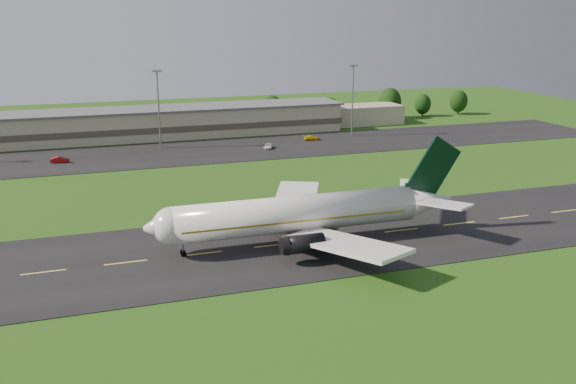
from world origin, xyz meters
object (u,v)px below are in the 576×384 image
object	(u,v)px
light_mast_east	(353,92)
service_vehicle_b	(60,160)
service_vehicle_d	(312,138)
airliner	(302,214)
terminal	(157,123)
light_mast_centre	(158,100)
service_vehicle_c	(268,146)

from	to	relation	value
light_mast_east	service_vehicle_b	distance (m)	81.67
service_vehicle_b	service_vehicle_d	size ratio (longest dim) A/B	0.94
airliner	terminal	xyz separation A→B (m)	(-9.22, 96.19, -0.67)
terminal	light_mast_centre	xyz separation A→B (m)	(-1.40, -16.18, 8.75)
light_mast_centre	service_vehicle_b	distance (m)	29.62
service_vehicle_b	service_vehicle_c	size ratio (longest dim) A/B	0.98
service_vehicle_b	service_vehicle_d	xyz separation A→B (m)	(66.63, 6.98, -0.04)
service_vehicle_b	service_vehicle_c	bearing A→B (deg)	-81.23
light_mast_east	service_vehicle_c	distance (m)	32.31
service_vehicle_c	service_vehicle_b	bearing A→B (deg)	-153.80
terminal	service_vehicle_b	xyz separation A→B (m)	(-26.57, -26.28, -3.19)
airliner	service_vehicle_d	world-z (taller)	airliner
service_vehicle_b	service_vehicle_c	world-z (taller)	service_vehicle_b
light_mast_centre	service_vehicle_b	xyz separation A→B (m)	(-25.16, -10.09, -11.94)
light_mast_east	service_vehicle_d	size ratio (longest dim) A/B	4.48
light_mast_east	service_vehicle_b	world-z (taller)	light_mast_east
service_vehicle_d	airliner	bearing A→B (deg)	169.55
terminal	service_vehicle_b	world-z (taller)	terminal
light_mast_centre	service_vehicle_d	world-z (taller)	light_mast_centre
terminal	service_vehicle_d	bearing A→B (deg)	-25.71
airliner	service_vehicle_c	bearing A→B (deg)	77.75
airliner	service_vehicle_c	world-z (taller)	airliner
terminal	service_vehicle_d	distance (m)	44.58
light_mast_centre	light_mast_east	distance (m)	55.00
light_mast_east	service_vehicle_d	xyz separation A→B (m)	(-13.53, -3.11, -11.98)
light_mast_east	light_mast_centre	bearing A→B (deg)	180.00
terminal	light_mast_centre	distance (m)	18.45
airliner	terminal	bearing A→B (deg)	96.15
light_mast_east	service_vehicle_d	world-z (taller)	light_mast_east
service_vehicle_d	light_mast_centre	bearing A→B (deg)	97.12
terminal	service_vehicle_c	size ratio (longest dim) A/B	33.53
light_mast_centre	service_vehicle_b	size ratio (longest dim) A/B	4.78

